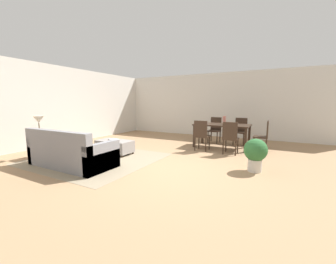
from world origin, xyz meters
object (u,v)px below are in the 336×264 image
Objects in this scene: dining_chair_near_right at (230,136)px; dining_chair_far_right at (240,129)px; ottoman_table at (115,146)px; table_lamp at (39,120)px; book_on_ottoman at (114,140)px; side_table at (40,141)px; dining_table at (222,127)px; potted_plant at (255,152)px; dining_chair_near_left at (201,134)px; couch at (71,153)px; vase_centerpiece at (224,120)px; dining_chair_head_east at (264,134)px; dining_chair_far_left at (215,128)px.

dining_chair_far_right is (-0.01, 1.69, 0.00)m from dining_chair_near_right.
ottoman_table is 4.31m from dining_chair_far_right.
table_lamp is at bearing -133.82° from dining_chair_far_right.
book_on_ottoman is at bearing -133.05° from dining_chair_far_right.
book_on_ottoman is at bearing -153.61° from dining_chair_near_right.
side_table is 0.63× the size of dining_chair_far_right.
dining_table is 2.44m from potted_plant.
book_on_ottoman is (-2.09, -1.51, -0.12)m from dining_chair_near_left.
table_lamp reaches higher than potted_plant.
dining_chair_far_right is (4.27, 4.45, 0.06)m from side_table.
couch is 4.12m from dining_chair_near_right.
dining_chair_near_right is (2.90, 1.49, 0.30)m from ottoman_table.
dining_chair_near_left is 1.02m from vase_centerpiece.
dining_chair_near_right is 3.55× the size of vase_centerpiece.
dining_chair_far_right is (4.27, 4.45, -0.47)m from table_lamp.
ottoman_table is 0.60× the size of dining_table.
vase_centerpiece is at bearing 42.33° from book_on_ottoman.
dining_chair_head_east is (1.65, 0.81, 0.00)m from dining_chair_near_left.
ottoman_table is 1.12× the size of dining_chair_head_east.
vase_centerpiece is (0.06, 0.03, 0.22)m from dining_table.
dining_chair_near_left and dining_chair_head_east have the same top height.
dining_chair_near_left is 1.00× the size of dining_chair_near_right.
potted_plant is at bearing 16.58° from side_table.
side_table is 0.63× the size of dining_chair_far_left.
table_lamp is at bearing -127.60° from dining_chair_far_left.
ottoman_table is 2.57m from dining_chair_near_left.
ottoman_table is at bearing -20.57° from book_on_ottoman.
vase_centerpiece is at bearing 114.18° from dining_chair_near_right.
dining_chair_near_left reaches higher than ottoman_table.
dining_chair_far_left and dining_chair_head_east have the same top height.
dining_chair_far_right is (0.44, 0.85, -0.15)m from dining_table.
dining_chair_near_right is at bearing 121.97° from potted_plant.
dining_chair_head_east is at bearing 89.78° from potted_plant.
potted_plant is (3.75, 1.60, 0.12)m from couch.
dining_chair_head_east is at bearing 32.42° from ottoman_table.
side_table is 5.10m from dining_chair_near_right.
ottoman_table is 3.97× the size of vase_centerpiece.
dining_chair_near_left reaches higher than book_on_ottoman.
dining_chair_far_left reaches higher than side_table.
vase_centerpiece is at bearing -56.50° from dining_chair_far_left.
dining_chair_near_right is at bearing 26.39° from book_on_ottoman.
ottoman_table is at bearing -152.90° from dining_chair_near_right.
potted_plant is at bearing 16.58° from table_lamp.
dining_table is at bearing 42.61° from book_on_ottoman.
side_table is 0.63× the size of dining_chair_near_left.
dining_table is at bearing -179.02° from dining_chair_head_east.
ottoman_table is 1.12× the size of dining_chair_far_left.
table_lamp reaches higher than dining_chair_far_left.
dining_chair_far_left is 0.89m from dining_chair_far_right.
dining_table is 1.85× the size of dining_chair_far_right.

